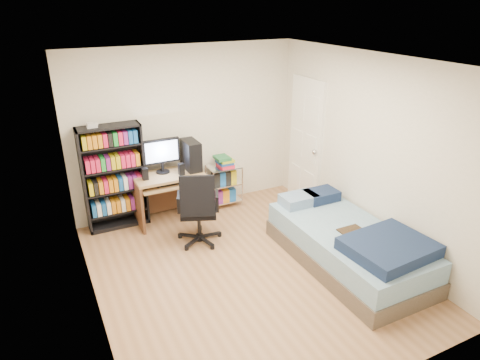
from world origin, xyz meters
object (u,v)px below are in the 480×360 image
computer_desk (174,176)px  office_chair (199,221)px  media_shelf (114,176)px  bed (349,245)px

computer_desk → office_chair: bearing=-86.8°
media_shelf → computer_desk: size_ratio=1.26×
bed → media_shelf: bearing=136.0°
media_shelf → bed: (2.35, -2.28, -0.51)m
computer_desk → bed: bearing=-54.7°
office_chair → bed: (1.47, -1.31, -0.06)m
media_shelf → computer_desk: bearing=-8.8°
media_shelf → office_chair: size_ratio=1.51×
computer_desk → media_shelf: bearing=171.2°
computer_desk → office_chair: computer_desk is taller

